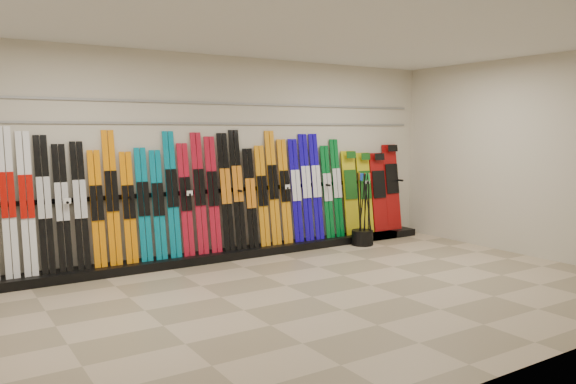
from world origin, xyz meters
TOP-DOWN VIEW (x-y plane):
  - floor at (0.00, 0.00)m, footprint 8.00×8.00m
  - back_wall at (0.00, 2.50)m, footprint 8.00×0.00m
  - right_wall at (4.00, 0.00)m, footprint 0.00×5.00m
  - ceiling at (0.00, 0.00)m, footprint 8.00×8.00m
  - ski_rack_base at (0.22, 2.28)m, footprint 8.00×0.40m
  - skis at (-0.46, 2.35)m, footprint 5.38×0.28m
  - snowboards at (2.96, 2.35)m, footprint 1.26×0.24m
  - pole_bin at (2.39, 1.95)m, footprint 0.36×0.36m
  - ski_poles at (2.41, 1.93)m, footprint 0.21×0.32m
  - slatwall_rail_0 at (0.00, 2.48)m, footprint 7.60×0.02m
  - slatwall_rail_1 at (0.00, 2.48)m, footprint 7.60×0.02m

SIDE VIEW (x-z plane):
  - floor at x=0.00m, z-range 0.00..0.00m
  - ski_rack_base at x=0.22m, z-range 0.00..0.12m
  - pole_bin at x=2.39m, z-range 0.00..0.25m
  - ski_poles at x=2.41m, z-range 0.02..1.20m
  - snowboards at x=2.96m, z-range 0.07..1.60m
  - skis at x=-0.46m, z-range 0.03..1.87m
  - back_wall at x=0.00m, z-range -2.50..5.50m
  - right_wall at x=4.00m, z-range -1.00..4.00m
  - slatwall_rail_0 at x=0.00m, z-range 1.98..2.02m
  - slatwall_rail_1 at x=0.00m, z-range 2.28..2.31m
  - ceiling at x=0.00m, z-range 3.00..3.00m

